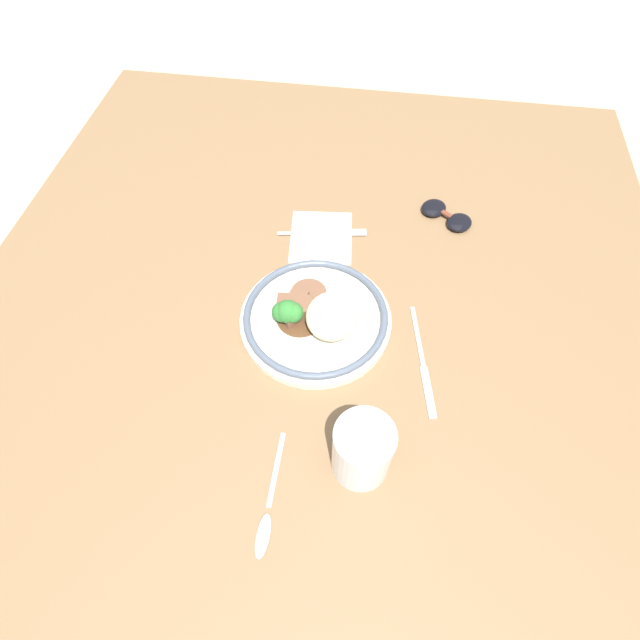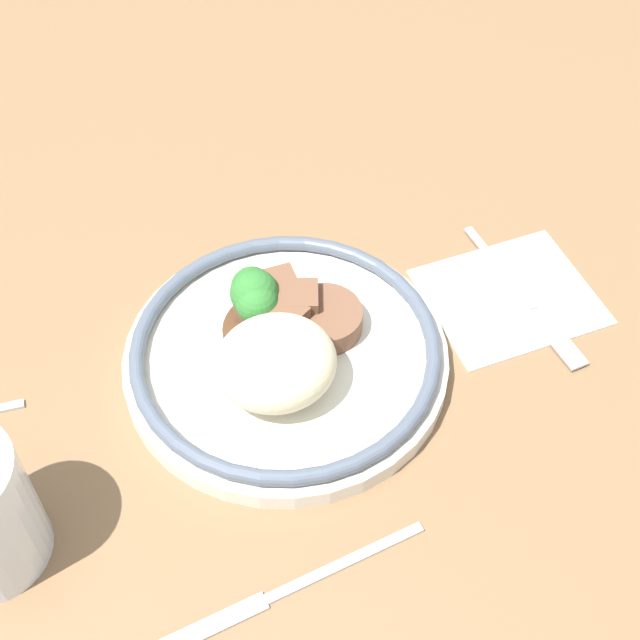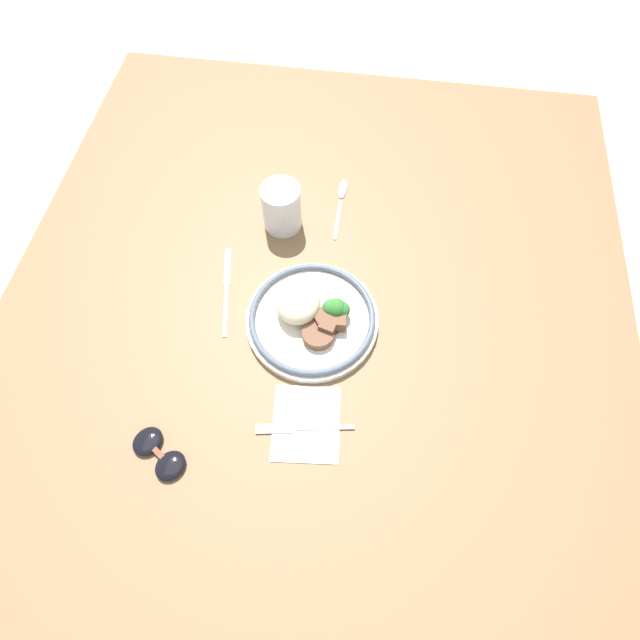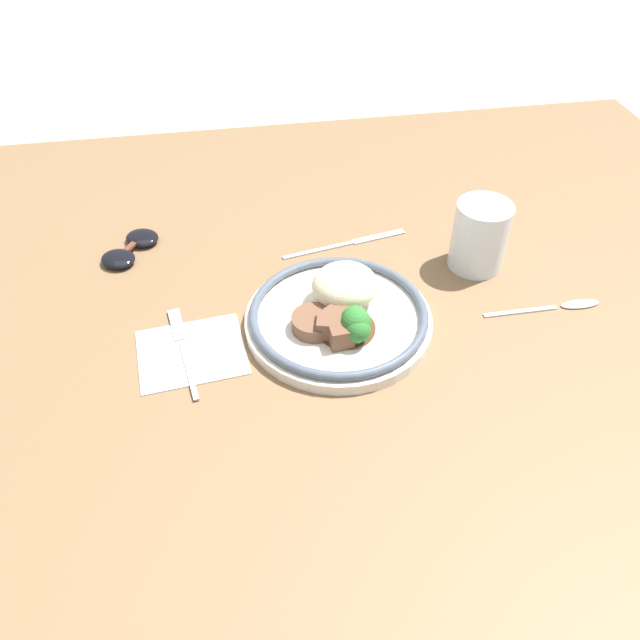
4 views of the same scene
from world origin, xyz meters
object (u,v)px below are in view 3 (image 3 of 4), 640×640
at_px(plate, 313,316).
at_px(fork, 295,428).
at_px(spoon, 342,196).
at_px(knife, 227,287).
at_px(sunglasses, 159,453).
at_px(juice_glass, 282,209).

distance_m(plate, fork, 0.21).
bearing_deg(fork, spoon, -101.02).
relative_size(knife, sunglasses, 1.73).
bearing_deg(knife, spoon, -47.55).
xyz_separation_m(knife, spoon, (0.27, -0.20, 0.00)).
xyz_separation_m(fork, knife, (0.26, 0.18, -0.00)).
xyz_separation_m(spoon, sunglasses, (-0.60, 0.23, 0.01)).
bearing_deg(plate, juice_glass, 23.83).
bearing_deg(knife, plate, -116.66).
height_order(spoon, sunglasses, sunglasses).
distance_m(knife, sunglasses, 0.34).
height_order(knife, sunglasses, sunglasses).
height_order(fork, knife, fork).
distance_m(juice_glass, spoon, 0.15).
bearing_deg(knife, sunglasses, 163.05).
xyz_separation_m(juice_glass, knife, (-0.17, 0.08, -0.04)).
bearing_deg(plate, knife, 74.41).
height_order(juice_glass, knife, juice_glass).
xyz_separation_m(plate, knife, (0.05, 0.18, -0.02)).
bearing_deg(juice_glass, knife, 154.70).
bearing_deg(plate, spoon, -2.69).
bearing_deg(spoon, sunglasses, 158.85).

